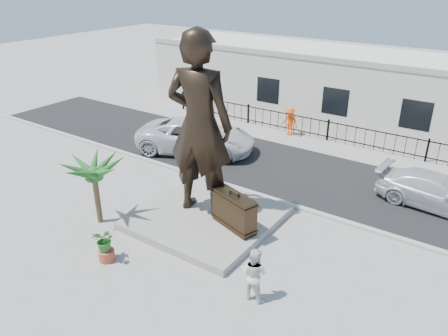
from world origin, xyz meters
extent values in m
plane|color=#9E9991|center=(0.00, 0.00, 0.00)|extent=(100.00, 100.00, 0.00)
cube|color=black|center=(0.00, 8.00, 0.01)|extent=(40.00, 7.00, 0.01)
cube|color=#A5A399|center=(0.00, 4.50, 0.06)|extent=(40.00, 0.25, 0.12)
cube|color=#9E9991|center=(0.00, 12.00, 0.01)|extent=(40.00, 2.50, 0.02)
cube|color=gray|center=(-0.50, 1.50, 0.15)|extent=(5.20, 5.20, 0.30)
cube|color=black|center=(0.00, 12.80, 0.60)|extent=(22.00, 0.10, 1.20)
cube|color=silver|center=(0.00, 17.00, 2.20)|extent=(28.00, 7.00, 4.40)
imported|color=black|center=(-0.95, 1.74, 3.93)|extent=(2.92, 2.20, 7.25)
cube|color=#2E2213|center=(0.90, 1.36, 0.99)|extent=(2.05, 1.19, 1.38)
imported|color=silver|center=(3.38, -1.31, 0.89)|extent=(0.87, 0.68, 1.79)
imported|color=silver|center=(-5.32, 7.04, 0.90)|extent=(7.07, 5.05, 1.79)
imported|color=silver|center=(6.85, 7.93, 0.72)|extent=(5.02, 2.33, 1.42)
imported|color=#FF520D|center=(-2.26, 12.30, 0.88)|extent=(1.19, 0.79, 1.72)
cylinder|color=#B4452F|center=(-1.83, -2.59, 0.20)|extent=(0.56, 0.56, 0.40)
imported|color=#286520|center=(-1.83, -2.59, 0.82)|extent=(0.82, 0.73, 0.85)
camera|label=1|loc=(8.69, -10.63, 9.39)|focal=35.00mm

